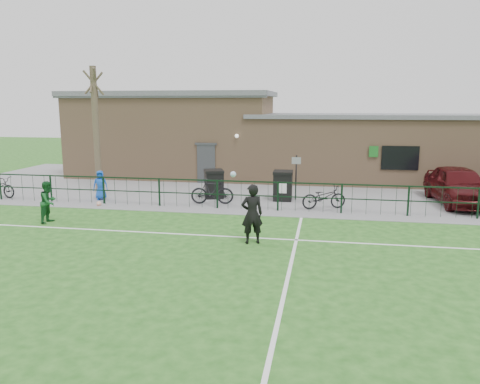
% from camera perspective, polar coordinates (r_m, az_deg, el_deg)
% --- Properties ---
extents(ground, '(90.00, 90.00, 0.00)m').
position_cam_1_polar(ground, '(11.54, -4.56, -10.92)').
color(ground, '#215519').
rests_on(ground, ground).
extents(paving_strip, '(34.00, 13.00, 0.02)m').
position_cam_1_polar(paving_strip, '(24.40, 3.60, 0.65)').
color(paving_strip, slate).
rests_on(paving_strip, ground).
extents(pitch_line_touch, '(28.00, 0.10, 0.01)m').
position_cam_1_polar(pitch_line_touch, '(18.86, 1.53, -2.32)').
color(pitch_line_touch, white).
rests_on(pitch_line_touch, ground).
extents(pitch_line_mid, '(28.00, 0.10, 0.01)m').
position_cam_1_polar(pitch_line_mid, '(15.24, -0.68, -5.48)').
color(pitch_line_mid, white).
rests_on(pitch_line_mid, ground).
extents(pitch_line_perp, '(0.10, 16.00, 0.01)m').
position_cam_1_polar(pitch_line_perp, '(11.22, 5.56, -11.56)').
color(pitch_line_perp, white).
rests_on(pitch_line_perp, ground).
extents(perimeter_fence, '(28.00, 0.10, 1.20)m').
position_cam_1_polar(perimeter_fence, '(18.93, 1.64, -0.43)').
color(perimeter_fence, black).
rests_on(perimeter_fence, ground).
extents(bare_tree, '(0.30, 0.30, 6.00)m').
position_cam_1_polar(bare_tree, '(23.53, -17.13, 7.17)').
color(bare_tree, '#493D2C').
rests_on(bare_tree, ground).
extents(wheelie_bin_left, '(1.06, 1.12, 1.20)m').
position_cam_1_polar(wheelie_bin_left, '(21.39, -3.19, 0.89)').
color(wheelie_bin_left, black).
rests_on(wheelie_bin_left, paving_strip).
extents(wheelie_bin_right, '(0.84, 0.94, 1.23)m').
position_cam_1_polar(wheelie_bin_right, '(20.90, 5.25, 0.67)').
color(wheelie_bin_right, black).
rests_on(wheelie_bin_right, paving_strip).
extents(sign_post, '(0.06, 0.06, 2.00)m').
position_cam_1_polar(sign_post, '(21.02, 6.84, 1.77)').
color(sign_post, black).
rests_on(sign_post, paving_strip).
extents(car_maroon, '(2.26, 4.91, 1.63)m').
position_cam_1_polar(car_maroon, '(22.04, 25.07, 0.76)').
color(car_maroon, '#400B0D').
rests_on(car_maroon, paving_strip).
extents(bicycle_d, '(1.88, 0.74, 1.10)m').
position_cam_1_polar(bicycle_d, '(20.03, -3.41, 0.08)').
color(bicycle_d, black).
rests_on(bicycle_d, paving_strip).
extents(bicycle_e, '(1.95, 1.26, 0.97)m').
position_cam_1_polar(bicycle_e, '(19.42, 10.18, -0.60)').
color(bicycle_e, black).
rests_on(bicycle_e, paving_strip).
extents(spectator_child, '(0.74, 0.60, 1.31)m').
position_cam_1_polar(spectator_child, '(21.84, -16.65, 0.82)').
color(spectator_child, blue).
rests_on(spectator_child, paving_strip).
extents(goalkeeper_kick, '(1.72, 3.58, 1.85)m').
position_cam_1_polar(goalkeeper_kick, '(14.40, 1.43, -2.58)').
color(goalkeeper_kick, black).
rests_on(goalkeeper_kick, ground).
extents(outfield_player, '(0.62, 0.77, 1.52)m').
position_cam_1_polar(outfield_player, '(18.30, -22.31, -1.12)').
color(outfield_player, '#175123').
rests_on(outfield_player, ground).
extents(ball_ground, '(0.21, 0.21, 0.21)m').
position_cam_1_polar(ball_ground, '(20.60, -16.82, -1.38)').
color(ball_ground, silver).
rests_on(ball_ground, ground).
extents(clubhouse, '(24.25, 5.40, 4.96)m').
position_cam_1_polar(clubhouse, '(27.19, 2.56, 6.39)').
color(clubhouse, '#A57F5C').
rests_on(clubhouse, ground).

